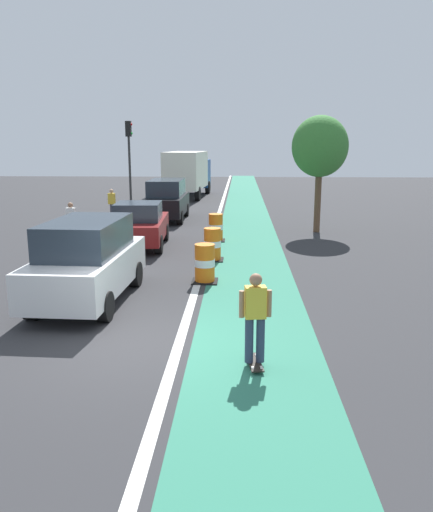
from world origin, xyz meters
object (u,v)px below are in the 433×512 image
Objects in this scene: parked_suv_nearest at (87,260)px; delivery_truck_down_block at (188,171)px; parked_suv_third at (167,200)px; pedestrian_crossing at (71,222)px; pedestrian_waiting at (112,204)px; street_tree_sidewalk at (320,147)px; traffic_barrel_front at (205,264)px; traffic_barrel_mid at (212,245)px; traffic_barrel_back at (216,228)px; parked_sedan_second at (139,225)px; traffic_light_corner at (129,149)px; skateboarder_on_lane at (255,317)px.

parked_suv_nearest is 24.82m from delivery_truck_down_block.
parked_suv_nearest is 0.60× the size of delivery_truck_down_block.
pedestrian_crossing is at bearing -113.87° from parked_suv_third.
parked_suv_third is 6.97m from pedestrian_crossing.
street_tree_sidewalk is (9.76, -2.66, 2.80)m from pedestrian_waiting.
delivery_truck_down_block is (-2.75, 22.90, 1.31)m from traffic_barrel_front.
pedestrian_crossing is at bearing 110.95° from parked_suv_nearest.
parked_suv_nearest is at bearing -78.59° from pedestrian_waiting.
traffic_barrel_mid is 3.47m from traffic_barrel_back.
parked_sedan_second is at bearing -90.43° from parked_suv_third.
parked_sedan_second is 0.82× the size of traffic_light_corner.
delivery_truck_down_block is 4.81× the size of pedestrian_waiting.
parked_sedan_second reaches higher than traffic_barrel_mid.
skateboarder_on_lane is 5.70m from traffic_barrel_front.
parked_sedan_second is 12.85m from traffic_light_corner.
parked_suv_third is 2.86× the size of pedestrian_crossing.
traffic_barrel_front is at bearing -71.59° from traffic_light_corner.
traffic_barrel_back is (0.01, 6.23, 0.00)m from traffic_barrel_front.
pedestrian_crossing is (0.13, -11.67, -2.64)m from traffic_light_corner.
parked_suv_nearest is 13.41m from pedestrian_waiting.
delivery_truck_down_block is at bearing 89.89° from parked_sedan_second.
traffic_barrel_mid is 0.14× the size of delivery_truck_down_block.
pedestrian_crossing is at bearing -171.69° from traffic_barrel_back.
traffic_barrel_back is at bearing -62.30° from traffic_light_corner.
traffic_light_corner reaches higher than skateboarder_on_lane.
traffic_light_corner is at bearing 117.70° from traffic_barrel_back.
pedestrian_crossing is (-5.57, -0.81, 0.33)m from traffic_barrel_back.
parked_suv_nearest reaches higher than pedestrian_crossing.
parked_sedan_second is 0.84× the size of street_tree_sidewalk.
skateboarder_on_lane is 0.36× the size of parked_suv_nearest.
parked_suv_nearest is 1.01× the size of parked_suv_third.
traffic_barrel_mid is at bearing -72.76° from parked_suv_third.
parked_suv_nearest is at bearing -89.72° from parked_sedan_second.
parked_suv_nearest is 4.28× the size of traffic_barrel_front.
traffic_barrel_mid and traffic_barrel_back have the same top height.
parked_suv_nearest reaches higher than traffic_barrel_front.
traffic_barrel_front is at bearing -116.95° from street_tree_sidewalk.
traffic_light_corner is at bearing 98.78° from parked_suv_nearest.
traffic_light_corner reaches higher than parked_suv_nearest.
pedestrian_crossing reaches higher than traffic_barrel_back.
parked_suv_nearest is at bearing -145.27° from traffic_barrel_front.
skateboarder_on_lane is 0.34× the size of street_tree_sidewalk.
traffic_barrel_back is at bearing -42.73° from pedestrian_waiting.
skateboarder_on_lane is 17.79m from parked_suv_third.
traffic_barrel_front is (2.73, -11.79, -0.50)m from parked_suv_third.
traffic_light_corner is at bearing 111.88° from traffic_barrel_mid.
traffic_barrel_mid is 0.68× the size of pedestrian_waiting.
pedestrian_crossing is (-6.82, 10.96, -0.05)m from skateboarder_on_lane.
delivery_truck_down_block is at bearing 97.97° from traffic_barrel_mid.
traffic_barrel_mid is at bearing -36.34° from parked_sedan_second.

